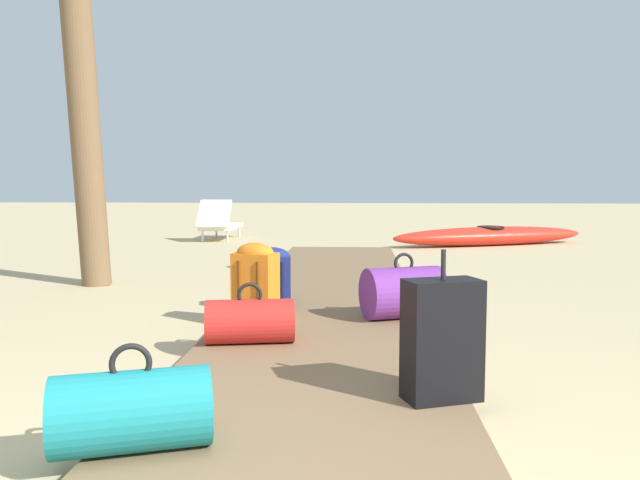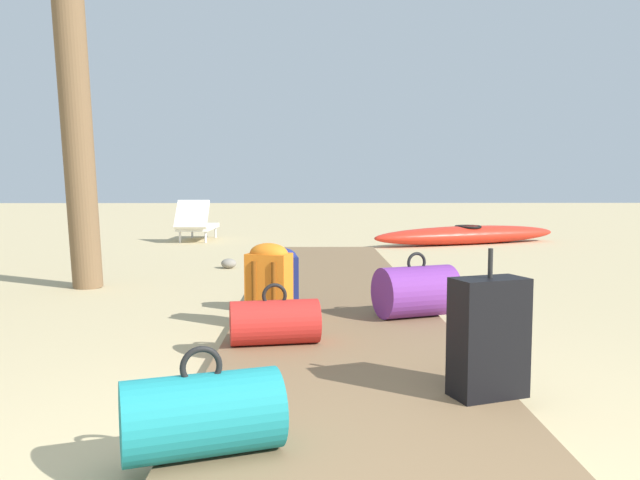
{
  "view_description": "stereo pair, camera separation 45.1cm",
  "coord_description": "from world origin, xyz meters",
  "px_view_note": "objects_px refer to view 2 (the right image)",
  "views": [
    {
      "loc": [
        0.24,
        -1.6,
        1.13
      ],
      "look_at": [
        -0.12,
        4.79,
        0.55
      ],
      "focal_mm": 35.58,
      "sensor_mm": 36.0,
      "label": 1
    },
    {
      "loc": [
        -0.21,
        -1.61,
        1.13
      ],
      "look_at": [
        -0.12,
        4.79,
        0.55
      ],
      "focal_mm": 35.58,
      "sensor_mm": 36.0,
      "label": 2
    }
  ],
  "objects_px": {
    "suitcase_black": "(489,337)",
    "lounge_chair": "(197,224)",
    "backpack_orange": "(269,279)",
    "backpack_navy": "(279,274)",
    "duffel_bag_teal": "(202,414)",
    "duffel_bag_red": "(275,322)",
    "duffel_bag_purple": "(416,291)",
    "kayak": "(468,235)"
  },
  "relations": [
    {
      "from": "backpack_navy",
      "to": "duffel_bag_purple",
      "type": "relative_size",
      "value": 0.7
    },
    {
      "from": "suitcase_black",
      "to": "kayak",
      "type": "xyz_separation_m",
      "value": [
        2.01,
        8.52,
        -0.2
      ]
    },
    {
      "from": "backpack_navy",
      "to": "backpack_orange",
      "type": "relative_size",
      "value": 0.83
    },
    {
      "from": "duffel_bag_teal",
      "to": "lounge_chair",
      "type": "distance_m",
      "value": 10.09
    },
    {
      "from": "duffel_bag_teal",
      "to": "duffel_bag_red",
      "type": "height_order",
      "value": "duffel_bag_teal"
    },
    {
      "from": "lounge_chair",
      "to": "kayak",
      "type": "relative_size",
      "value": 0.4
    },
    {
      "from": "backpack_orange",
      "to": "lounge_chair",
      "type": "distance_m",
      "value": 7.7
    },
    {
      "from": "duffel_bag_purple",
      "to": "lounge_chair",
      "type": "relative_size",
      "value": 0.46
    },
    {
      "from": "lounge_chair",
      "to": "kayak",
      "type": "bearing_deg",
      "value": -8.35
    },
    {
      "from": "suitcase_black",
      "to": "lounge_chair",
      "type": "distance_m",
      "value": 9.77
    },
    {
      "from": "backpack_orange",
      "to": "duffel_bag_red",
      "type": "bearing_deg",
      "value": -83.52
    },
    {
      "from": "duffel_bag_teal",
      "to": "lounge_chair",
      "type": "height_order",
      "value": "lounge_chair"
    },
    {
      "from": "duffel_bag_red",
      "to": "backpack_orange",
      "type": "height_order",
      "value": "backpack_orange"
    },
    {
      "from": "duffel_bag_red",
      "to": "backpack_navy",
      "type": "distance_m",
      "value": 1.41
    },
    {
      "from": "duffel_bag_red",
      "to": "kayak",
      "type": "xyz_separation_m",
      "value": [
        3.11,
        7.49,
        -0.06
      ]
    },
    {
      "from": "duffel_bag_teal",
      "to": "suitcase_black",
      "type": "bearing_deg",
      "value": 27.17
    },
    {
      "from": "backpack_navy",
      "to": "suitcase_black",
      "type": "distance_m",
      "value": 2.69
    },
    {
      "from": "duffel_bag_teal",
      "to": "suitcase_black",
      "type": "height_order",
      "value": "suitcase_black"
    },
    {
      "from": "duffel_bag_teal",
      "to": "duffel_bag_purple",
      "type": "relative_size",
      "value": 0.97
    },
    {
      "from": "duffel_bag_purple",
      "to": "lounge_chair",
      "type": "distance_m",
      "value": 8.01
    },
    {
      "from": "duffel_bag_red",
      "to": "backpack_orange",
      "type": "xyz_separation_m",
      "value": [
        -0.09,
        0.78,
        0.16
      ]
    },
    {
      "from": "duffel_bag_red",
      "to": "duffel_bag_purple",
      "type": "relative_size",
      "value": 0.88
    },
    {
      "from": "backpack_orange",
      "to": "duffel_bag_purple",
      "type": "distance_m",
      "value": 1.16
    },
    {
      "from": "backpack_navy",
      "to": "duffel_bag_purple",
      "type": "height_order",
      "value": "duffel_bag_purple"
    },
    {
      "from": "backpack_navy",
      "to": "backpack_orange",
      "type": "distance_m",
      "value": 0.63
    },
    {
      "from": "duffel_bag_red",
      "to": "kayak",
      "type": "height_order",
      "value": "duffel_bag_red"
    },
    {
      "from": "backpack_navy",
      "to": "backpack_orange",
      "type": "bearing_deg",
      "value": -94.56
    },
    {
      "from": "backpack_orange",
      "to": "duffel_bag_purple",
      "type": "bearing_deg",
      "value": 2.75
    },
    {
      "from": "duffel_bag_red",
      "to": "lounge_chair",
      "type": "xyz_separation_m",
      "value": [
        -1.99,
        8.24,
        0.1
      ]
    },
    {
      "from": "lounge_chair",
      "to": "duffel_bag_purple",
      "type": "bearing_deg",
      "value": -67.61
    },
    {
      "from": "backpack_navy",
      "to": "lounge_chair",
      "type": "xyz_separation_m",
      "value": [
        -1.95,
        6.83,
        -0.01
      ]
    },
    {
      "from": "backpack_navy",
      "to": "backpack_orange",
      "type": "xyz_separation_m",
      "value": [
        -0.05,
        -0.63,
        0.05
      ]
    },
    {
      "from": "duffel_bag_teal",
      "to": "duffel_bag_red",
      "type": "bearing_deg",
      "value": 83.86
    },
    {
      "from": "duffel_bag_teal",
      "to": "duffel_bag_purple",
      "type": "bearing_deg",
      "value": 63.79
    },
    {
      "from": "duffel_bag_red",
      "to": "duffel_bag_purple",
      "type": "xyz_separation_m",
      "value": [
        1.06,
        0.84,
        0.05
      ]
    },
    {
      "from": "backpack_navy",
      "to": "lounge_chair",
      "type": "bearing_deg",
      "value": 105.93
    },
    {
      "from": "duffel_bag_teal",
      "to": "suitcase_black",
      "type": "xyz_separation_m",
      "value": [
        1.29,
        0.66,
        0.13
      ]
    },
    {
      "from": "backpack_orange",
      "to": "backpack_navy",
      "type": "bearing_deg",
      "value": 85.44
    },
    {
      "from": "lounge_chair",
      "to": "kayak",
      "type": "height_order",
      "value": "lounge_chair"
    },
    {
      "from": "backpack_orange",
      "to": "suitcase_black",
      "type": "xyz_separation_m",
      "value": [
        1.2,
        -1.81,
        -0.01
      ]
    },
    {
      "from": "suitcase_black",
      "to": "kayak",
      "type": "bearing_deg",
      "value": 76.75
    },
    {
      "from": "suitcase_black",
      "to": "lounge_chair",
      "type": "xyz_separation_m",
      "value": [
        -3.1,
        9.27,
        -0.05
      ]
    }
  ]
}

